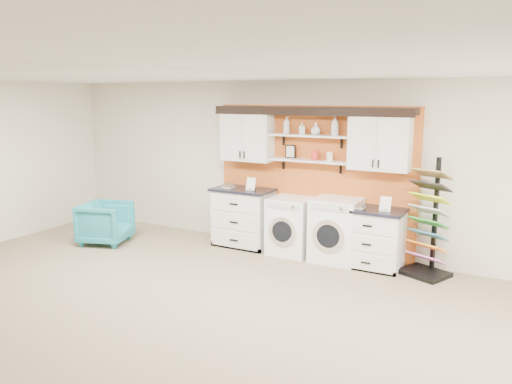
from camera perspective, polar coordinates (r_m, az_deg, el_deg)
The scene contains 22 objects.
floor at distance 5.35m, azimuth -11.37°, elevation -17.79°, with size 10.00×10.00×0.00m, color #837258.
ceiling at distance 4.70m, azimuth -12.68°, elevation 13.73°, with size 10.00×10.00×0.00m, color white.
wall_back at distance 8.22m, azimuth 6.59°, elevation 2.83°, with size 10.00×10.00×0.00m, color beige.
accent_panel at distance 8.22m, azimuth 6.47°, elevation 1.42°, with size 3.40×0.07×2.40m, color #C15921.
upper_cabinet_left at distance 8.48m, azimuth -0.99°, elevation 6.41°, with size 0.90×0.35×0.84m.
upper_cabinet_right at distance 7.61m, azimuth 13.98°, elevation 5.57°, with size 0.90×0.35×0.84m.
shelf_lower at distance 8.02m, azimuth 6.06°, elevation 3.57°, with size 1.32×0.28×0.03m, color white.
shelf_upper at distance 7.98m, azimuth 6.12°, elevation 6.42°, with size 1.32×0.28×0.03m, color white.
crown_molding at distance 7.97m, azimuth 6.22°, elevation 9.28°, with size 3.30×0.41×0.13m.
picture_frame at distance 8.19m, azimuth 3.95°, elevation 4.64°, with size 0.18×0.02×0.22m.
canister_red at distance 7.97m, azimuth 6.74°, elevation 4.20°, with size 0.11×0.11×0.16m, color red.
canister_cream at distance 7.88m, azimuth 8.42°, elevation 4.01°, with size 0.10×0.10×0.14m, color silver.
base_cabinet_left at distance 8.57m, azimuth -1.47°, elevation -2.90°, with size 1.03×0.66×1.00m.
base_cabinet_right at distance 7.72m, azimuth 13.19°, elevation -5.12°, with size 0.92×0.66×0.90m.
washer at distance 8.16m, azimuth 4.05°, elevation -3.87°, with size 0.67×0.71×0.93m.
dryer at distance 7.87m, azimuth 9.14°, elevation -4.30°, with size 0.71×0.71×1.00m.
sample_rack at distance 7.57m, azimuth 19.00°, elevation -5.09°, with size 0.77×0.72×1.70m.
armchair at distance 9.14m, azimuth -16.79°, elevation -3.39°, with size 0.77×0.80×0.72m, color teal.
soap_bottle_a at distance 8.13m, azimuth 3.51°, elevation 7.64°, with size 0.11×0.11×0.28m, color silver.
soap_bottle_b at distance 8.02m, azimuth 5.27°, elevation 7.27°, with size 0.09×0.09×0.20m, color silver.
soap_bottle_c at distance 7.93m, azimuth 6.84°, elevation 7.19°, with size 0.15×0.15×0.19m, color silver.
soap_bottle_d at distance 7.81m, azimuth 9.01°, elevation 7.51°, with size 0.12×0.12×0.31m, color silver.
Camera 1 is at (3.11, -3.52, 2.55)m, focal length 35.00 mm.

